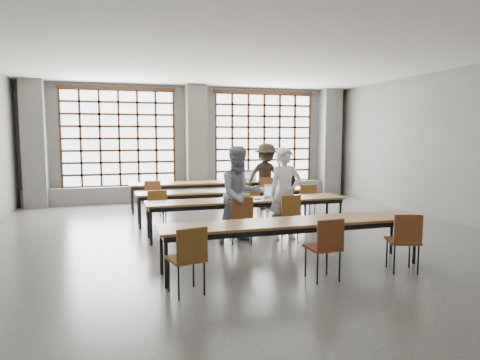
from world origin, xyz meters
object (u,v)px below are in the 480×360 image
at_px(chair_near_mid, 326,243).
at_px(laptop_back, 250,178).
at_px(plastic_bag, 236,176).
at_px(chair_mid_centre, 249,202).
at_px(chair_near_left, 188,254).
at_px(green_box, 244,196).
at_px(phone, 258,199).
at_px(chair_back_right, 267,190).
at_px(chair_front_right, 288,213).
at_px(student_male, 285,194).
at_px(student_female, 240,195).
at_px(desk_row_a, 205,184).
at_px(chair_mid_right, 307,199).
at_px(mouse, 292,196).
at_px(red_pouch, 186,255).
at_px(student_back, 266,176).
at_px(chair_near_right, 405,237).
at_px(backpack, 288,179).
at_px(chair_back_mid, 238,191).
at_px(chair_back_left, 154,194).
at_px(chair_mid_left, 157,206).
at_px(laptop_front, 272,194).
at_px(chair_front_left, 241,215).
at_px(desk_row_d, 294,225).
at_px(desk_row_b, 224,193).

xyz_separation_m(chair_near_mid, laptop_back, (0.95, 6.32, 0.25)).
distance_m(laptop_back, plastic_bag, 0.46).
height_order(chair_mid_centre, chair_near_left, same).
bearing_deg(green_box, phone, -38.05).
relative_size(chair_back_right, green_box, 3.52).
bearing_deg(chair_back_right, chair_front_right, -103.39).
bearing_deg(laptop_back, chair_near_left, -114.18).
relative_size(student_male, student_female, 0.98).
bearing_deg(green_box, chair_front_right, -47.09).
bearing_deg(desk_row_a, student_male, -78.33).
relative_size(chair_mid_centre, phone, 6.77).
distance_m(chair_mid_right, laptop_back, 2.66).
bearing_deg(chair_front_right, mouse, 60.73).
bearing_deg(red_pouch, phone, 55.48).
bearing_deg(student_male, red_pouch, -135.75).
height_order(chair_front_right, green_box, chair_front_right).
bearing_deg(plastic_bag, desk_row_a, -176.82).
bearing_deg(chair_near_left, student_back, 61.60).
bearing_deg(chair_near_mid, chair_near_right, 0.17).
relative_size(chair_mid_right, chair_near_mid, 1.00).
distance_m(mouse, green_box, 1.01).
bearing_deg(backpack, phone, -143.54).
height_order(chair_mid_centre, laptop_back, laptop_back).
xyz_separation_m(chair_back_mid, chair_near_left, (-2.27, -5.58, 0.00)).
bearing_deg(laptop_back, chair_back_left, -165.12).
bearing_deg(chair_near_mid, mouse, 75.62).
distance_m(chair_mid_left, laptop_front, 2.40).
bearing_deg(chair_mid_right, chair_near_mid, -111.52).
xyz_separation_m(chair_front_left, chair_near_left, (-1.36, -2.27, 0.00)).
bearing_deg(chair_near_mid, chair_mid_left, 117.28).
xyz_separation_m(student_male, red_pouch, (-2.29, -2.32, -0.38)).
bearing_deg(mouse, laptop_back, 86.46).
distance_m(chair_near_left, chair_near_right, 3.16).
height_order(desk_row_a, student_back, student_back).
xyz_separation_m(chair_front_right, laptop_front, (-0.04, 0.73, 0.25)).
xyz_separation_m(desk_row_d, chair_near_mid, (0.20, -0.63, -0.13)).
relative_size(chair_back_left, green_box, 3.52).
height_order(chair_near_right, mouse, chair_near_right).
relative_size(chair_near_right, student_female, 0.49).
bearing_deg(student_back, chair_front_left, -124.09).
relative_size(chair_mid_left, backpack, 2.20).
height_order(chair_back_left, student_female, student_female).
bearing_deg(student_male, mouse, 52.78).
height_order(chair_back_right, chair_mid_right, same).
xyz_separation_m(backpack, plastic_bag, (-0.78, 1.86, -0.06)).
bearing_deg(chair_near_right, desk_row_d, 157.03).
height_order(desk_row_b, red_pouch, desk_row_b).
bearing_deg(laptop_back, student_male, -98.17).
bearing_deg(desk_row_a, chair_back_right, -21.61).
height_order(chair_back_left, laptop_front, laptop_front).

